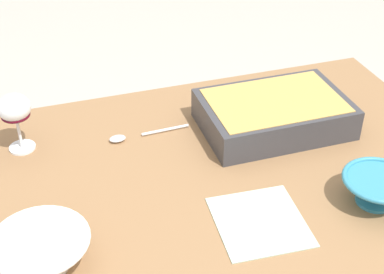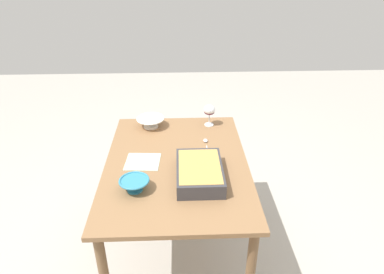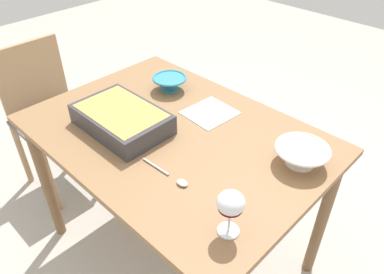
{
  "view_description": "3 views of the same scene",
  "coord_description": "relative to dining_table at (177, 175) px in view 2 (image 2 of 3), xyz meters",
  "views": [
    {
      "loc": [
        -0.44,
        -1.03,
        1.64
      ],
      "look_at": [
        -0.09,
        0.04,
        0.86
      ],
      "focal_mm": 52.9,
      "sensor_mm": 36.0,
      "label": 1
    },
    {
      "loc": [
        1.78,
        0.02,
        1.95
      ],
      "look_at": [
        -0.16,
        0.1,
        0.86
      ],
      "focal_mm": 32.39,
      "sensor_mm": 36.0,
      "label": 2
    },
    {
      "loc": [
        -0.91,
        0.84,
        1.68
      ],
      "look_at": [
        -0.12,
        0.02,
        0.82
      ],
      "focal_mm": 34.62,
      "sensor_mm": 36.0,
      "label": 3
    }
  ],
  "objects": [
    {
      "name": "ground_plane",
      "position": [
        0.0,
        0.0,
        -0.68
      ],
      "size": [
        8.0,
        8.0,
        0.0
      ],
      "primitive_type": "plane",
      "color": "#B2ADA3"
    },
    {
      "name": "dining_table",
      "position": [
        0.0,
        0.0,
        0.0
      ],
      "size": [
        1.23,
        0.87,
        0.78
      ],
      "color": "olive",
      "rests_on": "ground_plane"
    },
    {
      "name": "wine_glass",
      "position": [
        -0.49,
        0.24,
        0.21
      ],
      "size": [
        0.08,
        0.08,
        0.16
      ],
      "color": "white",
      "rests_on": "dining_table"
    },
    {
      "name": "casserole_dish",
      "position": [
        0.18,
        0.13,
        0.15
      ],
      "size": [
        0.39,
        0.26,
        0.09
      ],
      "color": "#38383D",
      "rests_on": "dining_table"
    },
    {
      "name": "mixing_bowl",
      "position": [
        -0.48,
        -0.19,
        0.14
      ],
      "size": [
        0.2,
        0.2,
        0.07
      ],
      "color": "white",
      "rests_on": "dining_table"
    },
    {
      "name": "small_bowl",
      "position": [
        0.27,
        -0.23,
        0.14
      ],
      "size": [
        0.17,
        0.17,
        0.07
      ],
      "color": "teal",
      "rests_on": "dining_table"
    },
    {
      "name": "serving_spoon",
      "position": [
        -0.2,
        0.2,
        0.1
      ],
      "size": [
        0.22,
        0.03,
        0.01
      ],
      "color": "silver",
      "rests_on": "dining_table"
    },
    {
      "name": "napkin",
      "position": [
        -0.01,
        -0.21,
        0.1
      ],
      "size": [
        0.21,
        0.22,
        0.0
      ],
      "primitive_type": "cube",
      "rotation": [
        0.0,
        0.0,
        -0.06
      ],
      "color": "#B2CCB7",
      "rests_on": "dining_table"
    }
  ]
}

